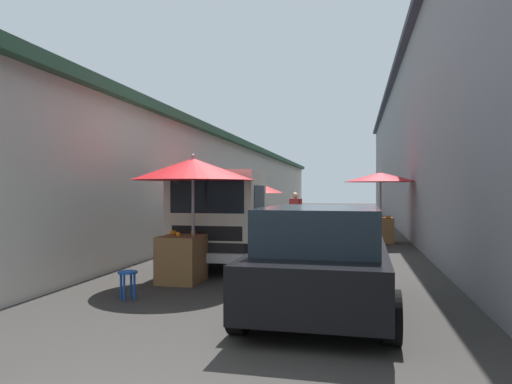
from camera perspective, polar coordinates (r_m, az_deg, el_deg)
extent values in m
plane|color=#33302D|center=(16.23, 6.39, -5.73)|extent=(90.00, 90.00, 0.00)
cube|color=beige|center=(20.15, -12.62, 0.55)|extent=(49.50, 7.00, 3.60)
cube|color=#284C38|center=(20.25, -12.62, 5.99)|extent=(49.80, 7.50, 0.24)
cube|color=gray|center=(19.12, 27.99, 5.18)|extent=(49.50, 7.00, 6.69)
cube|color=#383D4C|center=(19.72, 28.01, 15.26)|extent=(49.80, 7.50, 0.24)
cylinder|color=#9E9EA3|center=(12.50, -1.92, -2.71)|extent=(0.06, 0.06, 2.08)
cone|color=red|center=(12.48, -1.93, 0.98)|extent=(2.27, 2.27, 0.47)
sphere|color=#9E9EA3|center=(12.49, -1.93, 2.25)|extent=(0.07, 0.07, 0.07)
cube|color=brown|center=(12.46, -1.03, -5.86)|extent=(0.78, 0.65, 0.72)
sphere|color=orange|center=(12.50, -0.40, -3.97)|extent=(0.09, 0.09, 0.09)
sphere|color=orange|center=(12.20, -0.63, -4.07)|extent=(0.09, 0.09, 0.09)
sphere|color=orange|center=(12.37, -1.29, -4.02)|extent=(0.09, 0.09, 0.09)
sphere|color=orange|center=(12.32, -0.75, -3.78)|extent=(0.09, 0.09, 0.09)
cylinder|color=#9E9EA3|center=(15.34, 14.85, -1.87)|extent=(0.06, 0.06, 2.25)
cone|color=red|center=(15.33, 14.86, 1.76)|extent=(2.30, 2.30, 0.30)
sphere|color=#9E9EA3|center=(15.34, 14.86, 2.47)|extent=(0.07, 0.07, 0.07)
cube|color=olive|center=(15.64, 15.28, -4.51)|extent=(0.84, 0.56, 0.79)
sphere|color=orange|center=(15.53, 14.94, -2.91)|extent=(0.09, 0.09, 0.09)
sphere|color=orange|center=(15.43, 15.85, -2.93)|extent=(0.09, 0.09, 0.09)
sphere|color=orange|center=(15.60, 15.62, -2.90)|extent=(0.09, 0.09, 0.09)
cylinder|color=#9E9EA3|center=(8.70, -7.64, -3.39)|extent=(0.06, 0.06, 2.27)
cone|color=red|center=(8.69, -7.64, 2.76)|extent=(2.26, 2.26, 0.40)
sphere|color=#9E9EA3|center=(8.70, -7.64, 4.35)|extent=(0.07, 0.07, 0.07)
cube|color=olive|center=(8.79, -8.98, -8.01)|extent=(0.89, 0.72, 0.85)
sphere|color=orange|center=(8.90, -9.92, -4.87)|extent=(0.09, 0.09, 0.09)
sphere|color=orange|center=(8.55, -9.44, -5.08)|extent=(0.09, 0.09, 0.09)
sphere|color=orange|center=(8.94, -7.63, -4.84)|extent=(0.09, 0.09, 0.09)
sphere|color=orange|center=(8.87, -10.13, -4.88)|extent=(0.09, 0.09, 0.09)
cube|color=black|center=(6.75, 8.13, -9.26)|extent=(3.94, 1.80, 0.64)
cube|color=#19232D|center=(6.53, 8.02, -4.28)|extent=(2.37, 1.56, 0.56)
cube|color=black|center=(8.67, 9.27, -8.62)|extent=(0.13, 1.65, 0.20)
cube|color=silver|center=(8.71, 5.41, -6.72)|extent=(0.06, 0.24, 0.14)
cube|color=silver|center=(8.63, 13.18, -6.79)|extent=(0.06, 0.24, 0.14)
cylinder|color=black|center=(8.21, 2.90, -9.47)|extent=(0.60, 0.21, 0.60)
cylinder|color=black|center=(8.08, 15.16, -9.63)|extent=(0.60, 0.21, 0.60)
cylinder|color=black|center=(5.67, -2.06, -13.88)|extent=(0.60, 0.21, 0.60)
cylinder|color=black|center=(5.49, 16.11, -14.36)|extent=(0.60, 0.21, 0.60)
cube|color=black|center=(11.38, -2.36, -5.74)|extent=(4.81, 1.52, 0.36)
cube|color=beige|center=(9.75, -4.65, -1.56)|extent=(1.55, 1.77, 1.40)
cube|color=#19232D|center=(9.04, -5.95, -0.59)|extent=(0.08, 1.47, 0.63)
cube|color=#19232D|center=(9.74, -4.65, -0.53)|extent=(1.06, 1.78, 0.45)
cube|color=black|center=(9.06, -5.97, -4.98)|extent=(0.07, 1.40, 0.28)
cube|color=silver|center=(9.04, -6.12, -7.93)|extent=(0.14, 1.75, 0.18)
cube|color=gray|center=(11.98, 2.41, -3.38)|extent=(3.16, 0.09, 0.50)
cube|color=gray|center=(12.35, -5.16, -3.27)|extent=(3.16, 0.09, 0.50)
cube|color=gray|center=(13.65, 0.02, -2.94)|extent=(0.08, 1.65, 0.50)
cylinder|color=black|center=(9.63, 0.40, -7.67)|extent=(0.72, 0.23, 0.72)
cylinder|color=black|center=(10.11, -9.46, -7.30)|extent=(0.72, 0.23, 0.72)
cylinder|color=black|center=(12.63, 3.09, -5.79)|extent=(0.72, 0.23, 0.72)
cylinder|color=black|center=(13.00, -4.60, -5.62)|extent=(0.72, 0.23, 0.72)
cylinder|color=#232328|center=(17.96, 4.63, -3.91)|extent=(0.14, 0.14, 0.78)
cylinder|color=#232328|center=(17.85, 5.01, -3.93)|extent=(0.14, 0.14, 0.78)
cube|color=#B73333|center=(17.87, 4.82, -1.74)|extent=(0.42, 0.49, 0.58)
sphere|color=tan|center=(17.86, 4.82, -0.46)|extent=(0.21, 0.21, 0.21)
cylinder|color=#B73333|center=(18.06, 4.16, -1.63)|extent=(0.08, 0.08, 0.53)
cylinder|color=#B73333|center=(17.69, 5.49, -1.67)|extent=(0.08, 0.08, 0.53)
cylinder|color=navy|center=(19.98, 4.68, -3.48)|extent=(0.14, 0.14, 0.79)
cylinder|color=navy|center=(19.82, 4.76, -3.50)|extent=(0.14, 0.14, 0.79)
cube|color=white|center=(19.87, 4.72, -1.50)|extent=(0.50, 0.33, 0.59)
sphere|color=tan|center=(19.86, 4.72, -0.34)|extent=(0.22, 0.22, 0.22)
cylinder|color=white|center=(20.15, 4.59, -1.40)|extent=(0.08, 0.08, 0.53)
cylinder|color=white|center=(19.59, 4.86, -1.44)|extent=(0.08, 0.08, 0.53)
cylinder|color=#194CB2|center=(7.59, -15.30, -9.36)|extent=(0.30, 0.30, 0.03)
cylinder|color=#194CB2|center=(7.72, -14.90, -10.77)|extent=(0.04, 0.04, 0.42)
cylinder|color=#194CB2|center=(7.68, -16.05, -10.84)|extent=(0.04, 0.04, 0.42)
cylinder|color=#194CB2|center=(7.53, -15.70, -11.06)|extent=(0.04, 0.04, 0.42)
cylinder|color=#194CB2|center=(7.57, -14.52, -10.99)|extent=(0.04, 0.04, 0.42)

